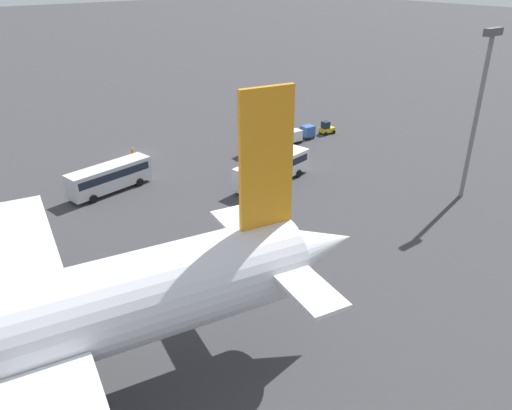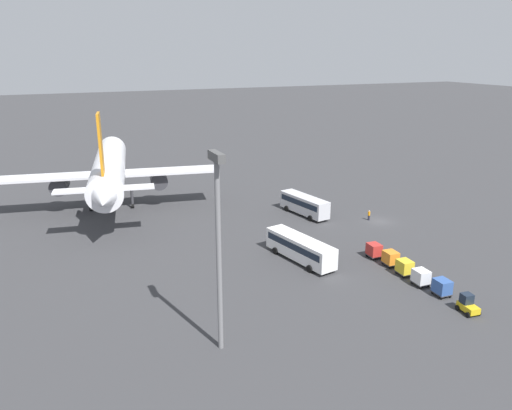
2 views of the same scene
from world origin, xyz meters
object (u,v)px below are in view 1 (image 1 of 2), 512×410
baggage_tug (327,128)px  cargo_cart_red (247,148)px  shuttle_bus_near (110,176)px  cargo_cart_orange (262,143)px  shuttle_bus_far (272,168)px  airplane (10,336)px  cargo_cart_white (295,136)px  cargo_cart_blue (308,131)px  worker_person (133,153)px  cargo_cart_yellow (279,139)px

baggage_tug → cargo_cart_red: size_ratio=1.22×
shuttle_bus_near → cargo_cart_orange: 23.87m
shuttle_bus_near → shuttle_bus_far: size_ratio=0.89×
airplane → cargo_cart_white: bearing=-138.0°
airplane → baggage_tug: bearing=-141.3°
airplane → cargo_cart_red: size_ratio=22.56×
cargo_cart_blue → cargo_cart_white: size_ratio=1.00×
worker_person → cargo_cart_orange: (-16.87, 8.60, 0.32)m
worker_person → cargo_cart_blue: (-26.27, 8.47, 0.32)m
cargo_cart_blue → cargo_cart_yellow: bearing=3.1°
baggage_tug → cargo_cart_yellow: (10.39, 0.19, 0.25)m
baggage_tug → cargo_cart_red: bearing=6.8°
airplane → worker_person: bearing=-112.6°
baggage_tug → worker_person: 31.59m
cargo_cart_red → worker_person: bearing=-33.2°
airplane → baggage_tug: (-55.19, -30.56, -6.27)m
cargo_cart_orange → cargo_cart_yellow: bearing=176.1°
shuttle_bus_near → cargo_cart_white: 30.14m
cargo_cart_white → shuttle_bus_far: bearing=38.2°
airplane → worker_person: (-24.80, -39.19, -6.34)m
airplane → shuttle_bus_near: 35.67m
cargo_cart_orange → cargo_cart_white: bearing=177.3°
cargo_cart_blue → cargo_cart_white: same height
airplane → cargo_cart_yellow: airplane is taller
airplane → cargo_cart_orange: (-41.67, -30.59, -6.02)m
shuttle_bus_near → shuttle_bus_far: shuttle_bus_near is taller
shuttle_bus_far → cargo_cart_red: bearing=-119.7°
cargo_cart_red → airplane: bearing=38.1°
worker_person → cargo_cart_orange: bearing=153.0°
airplane → cargo_cart_white: (-47.94, -30.29, -6.02)m
baggage_tug → cargo_cart_yellow: size_ratio=1.22×
cargo_cart_blue → cargo_cart_white: 3.16m
shuttle_bus_near → cargo_cart_yellow: bearing=169.2°
cargo_cart_orange → cargo_cart_red: same height
worker_person → cargo_cart_red: (-13.73, 8.99, 0.32)m
airplane → cargo_cart_yellow: bearing=-136.1°
shuttle_bus_near → cargo_cart_orange: (-23.85, -0.12, -0.82)m
airplane → cargo_cart_orange: bearing=-134.0°
shuttle_bus_near → baggage_tug: size_ratio=4.36×
shuttle_bus_near → shuttle_bus_far: (-17.42, 10.17, -0.03)m
airplane → shuttle_bus_far: airplane is taller
airplane → cargo_cart_white: 57.03m
baggage_tug → cargo_cart_orange: bearing=5.4°
airplane → cargo_cart_yellow: 54.46m
cargo_cart_blue → cargo_cart_orange: bearing=0.8°
worker_person → cargo_cart_red: bearing=146.8°
shuttle_bus_near → airplane: bearing=49.1°
cargo_cart_yellow → cargo_cart_red: bearing=1.6°
shuttle_bus_far → cargo_cart_white: size_ratio=5.97×
shuttle_bus_near → cargo_cart_red: size_ratio=5.32×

